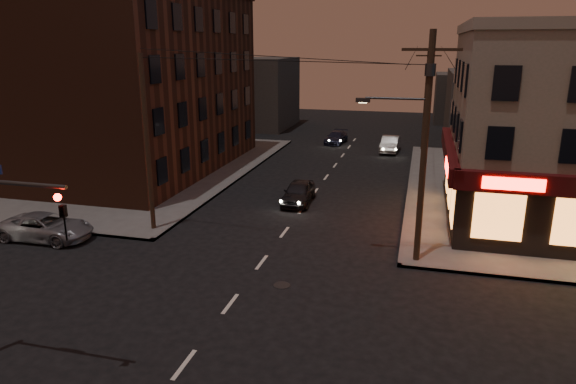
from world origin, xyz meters
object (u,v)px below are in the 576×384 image
(sedan_far, at_px, (336,138))
(fire_hydrant, at_px, (420,204))
(sedan_mid, at_px, (390,144))
(sedan_near, at_px, (298,192))
(suv_cross, at_px, (46,227))

(sedan_far, relative_size, fire_hydrant, 4.91)
(sedan_mid, bearing_deg, sedan_near, -101.67)
(sedan_near, xyz_separation_m, sedan_far, (-1.02, 20.27, -0.11))
(suv_cross, height_order, fire_hydrant, suv_cross)
(suv_cross, distance_m, sedan_mid, 30.84)
(suv_cross, bearing_deg, sedan_far, -19.47)
(sedan_near, relative_size, sedan_far, 1.01)
(suv_cross, height_order, sedan_far, suv_cross)
(fire_hydrant, bearing_deg, sedan_near, 177.53)
(suv_cross, relative_size, sedan_mid, 1.09)
(suv_cross, height_order, sedan_mid, sedan_mid)
(sedan_far, height_order, fire_hydrant, sedan_far)
(suv_cross, xyz_separation_m, sedan_near, (10.93, 9.24, 0.04))
(sedan_near, bearing_deg, fire_hydrant, -3.95)
(sedan_near, distance_m, sedan_far, 20.29)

